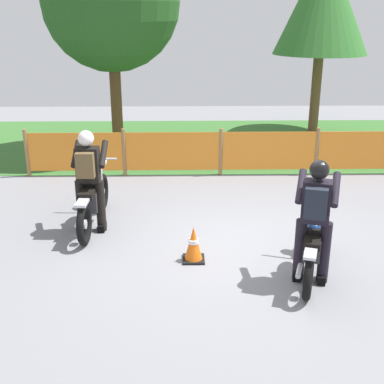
{
  "coord_description": "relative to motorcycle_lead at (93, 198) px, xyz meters",
  "views": [
    {
      "loc": [
        -0.84,
        -6.91,
        3.44
      ],
      "look_at": [
        -0.7,
        0.02,
        0.9
      ],
      "focal_mm": 46.55,
      "sensor_mm": 36.0,
      "label": 1
    }
  ],
  "objects": [
    {
      "name": "rider_lead",
      "position": [
        -0.01,
        -0.23,
        0.46
      ],
      "size": [
        0.56,
        0.69,
        1.69
      ],
      "rotation": [
        0.0,
        0.0,
        1.53
      ],
      "color": "black",
      "rests_on": "ground"
    },
    {
      "name": "tree_near_left",
      "position": [
        5.41,
        6.76,
        3.22
      ],
      "size": [
        2.65,
        2.65,
        5.2
      ],
      "color": "brown",
      "rests_on": "ground"
    },
    {
      "name": "motorcycle_lead",
      "position": [
        0.0,
        0.0,
        0.0
      ],
      "size": [
        0.63,
        2.13,
        1.01
      ],
      "rotation": [
        0.0,
        0.0,
        1.53
      ],
      "color": "black",
      "rests_on": "ground"
    },
    {
      "name": "rider_trailing",
      "position": [
        3.2,
        -1.92,
        0.46
      ],
      "size": [
        0.66,
        0.77,
        1.69
      ],
      "rotation": [
        0.0,
        0.0,
        1.26
      ],
      "color": "black",
      "rests_on": "ground"
    },
    {
      "name": "tree_leftmost",
      "position": [
        -0.16,
        4.73,
        3.13
      ],
      "size": [
        3.25,
        3.25,
        5.25
      ],
      "color": "brown",
      "rests_on": "ground"
    },
    {
      "name": "ground",
      "position": [
        2.34,
        -0.89,
        -0.5
      ],
      "size": [
        24.0,
        24.0,
        0.02
      ],
      "primitive_type": "cube",
      "color": "gray"
    },
    {
      "name": "barrier_fence",
      "position": [
        2.34,
        2.69,
        0.05
      ],
      "size": [
        8.52,
        0.08,
        1.05
      ],
      "color": "olive",
      "rests_on": "ground"
    },
    {
      "name": "grass_verge",
      "position": [
        2.34,
        5.54,
        -0.48
      ],
      "size": [
        24.0,
        5.71,
        0.01
      ],
      "primitive_type": "cube",
      "color": "#386B2D",
      "rests_on": "ground"
    },
    {
      "name": "traffic_cone",
      "position": [
        1.65,
        -1.32,
        -0.23
      ],
      "size": [
        0.32,
        0.32,
        0.53
      ],
      "color": "black",
      "rests_on": "ground"
    },
    {
      "name": "motorcycle_trailing",
      "position": [
        3.27,
        -1.72,
        -0.05
      ],
      "size": [
        0.8,
        1.87,
        0.91
      ],
      "rotation": [
        0.0,
        0.0,
        1.26
      ],
      "color": "black",
      "rests_on": "ground"
    }
  ]
}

